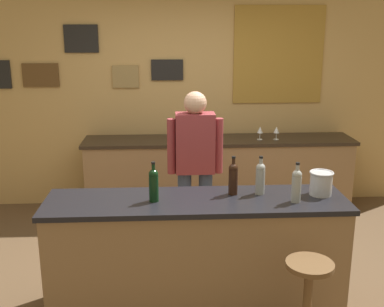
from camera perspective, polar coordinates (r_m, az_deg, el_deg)
The scene contains 14 objects.
ground_plane at distance 4.36m, azimuth 0.16°, elevation -15.04°, with size 10.00×10.00×0.00m, color brown.
back_wall at distance 5.85m, azimuth -0.87°, elevation 7.50°, with size 6.00×0.09×2.80m.
bar_counter at distance 3.79m, azimuth 0.52°, elevation -12.03°, with size 2.30×0.60×0.92m.
side_counter at distance 5.72m, azimuth 3.21°, elevation -2.60°, with size 3.19×0.56×0.90m.
bartender at distance 4.44m, azimuth 0.38°, elevation -1.28°, with size 0.52×0.21×1.62m.
bar_stool at distance 3.40m, azimuth 13.77°, elevation -15.89°, with size 0.32×0.32×0.68m.
wine_bottle_a at distance 3.53m, azimuth -4.64°, elevation -3.66°, with size 0.07×0.07×0.31m.
wine_bottle_b at distance 3.68m, azimuth 4.98°, elevation -2.90°, with size 0.07×0.07×0.31m.
wine_bottle_c at distance 3.71m, azimuth 8.22°, elevation -2.85°, with size 0.07×0.07×0.31m.
wine_bottle_d at distance 3.59m, azimuth 12.46°, elevation -3.67°, with size 0.07×0.07×0.31m.
ice_bucket at distance 3.80m, azimuth 15.27°, elevation -3.41°, with size 0.19×0.19×0.19m.
wine_glass_a at distance 5.59m, azimuth -1.11°, elevation 2.93°, with size 0.07×0.07×0.16m.
wine_glass_b at distance 5.59m, azimuth 8.19°, elevation 2.78°, with size 0.07×0.07×0.16m.
wine_glass_c at distance 5.62m, azimuth 10.13°, elevation 2.76°, with size 0.07×0.07×0.16m.
Camera 1 is at (-0.22, -3.76, 2.19)m, focal length 44.31 mm.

